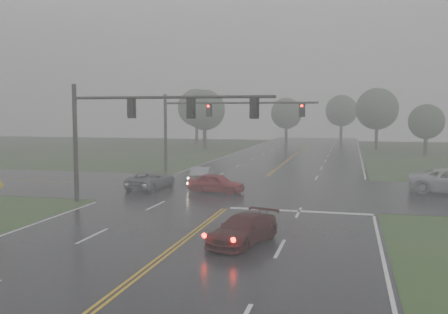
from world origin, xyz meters
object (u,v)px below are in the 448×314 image
(sedan_maroon, at_px, (243,244))
(sedan_silver, at_px, (202,184))
(sedan_red, at_px, (216,193))
(signal_gantry_near, at_px, (132,120))
(signal_gantry_far, at_px, (211,117))
(car_grey, at_px, (151,189))

(sedan_maroon, distance_m, sedan_silver, 19.05)
(sedan_red, distance_m, signal_gantry_near, 8.76)
(sedan_silver, bearing_deg, signal_gantry_near, 71.65)
(sedan_red, relative_size, signal_gantry_near, 0.31)
(sedan_maroon, height_order, signal_gantry_near, signal_gantry_near)
(sedan_maroon, relative_size, signal_gantry_near, 0.33)
(sedan_silver, bearing_deg, sedan_red, 110.60)
(sedan_silver, height_order, signal_gantry_far, signal_gantry_far)
(sedan_maroon, height_order, sedan_red, sedan_red)
(sedan_maroon, bearing_deg, car_grey, 142.80)
(signal_gantry_near, height_order, signal_gantry_far, signal_gantry_near)
(sedan_maroon, height_order, sedan_silver, sedan_silver)
(sedan_maroon, distance_m, signal_gantry_near, 13.02)
(signal_gantry_near, relative_size, signal_gantry_far, 0.90)
(sedan_red, xyz_separation_m, car_grey, (-5.36, 0.59, 0.00))
(sedan_red, bearing_deg, signal_gantry_far, 25.96)
(sedan_maroon, distance_m, car_grey, 17.34)
(sedan_maroon, bearing_deg, signal_gantry_far, 125.50)
(sedan_maroon, relative_size, car_grey, 0.92)
(sedan_red, xyz_separation_m, signal_gantry_far, (-3.45, 10.95, 5.43))
(car_grey, distance_m, signal_gantry_near, 8.33)
(sedan_silver, distance_m, signal_gantry_far, 8.72)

